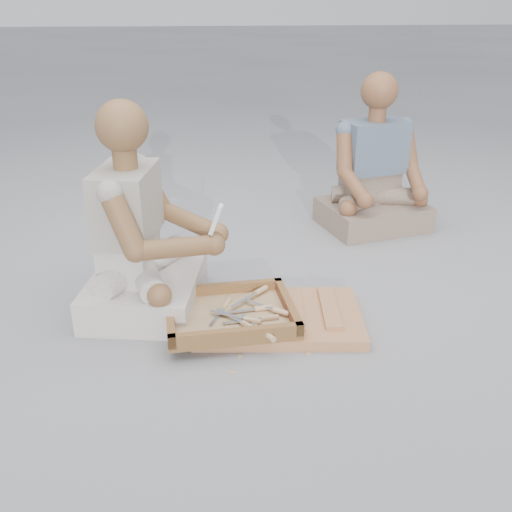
{
  "coord_description": "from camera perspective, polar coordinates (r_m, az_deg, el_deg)",
  "views": [
    {
      "loc": [
        -0.32,
        -1.91,
        1.2
      ],
      "look_at": [
        -0.08,
        0.08,
        0.3
      ],
      "focal_mm": 40.0,
      "sensor_mm": 36.0,
      "label": 1
    }
  ],
  "objects": [
    {
      "name": "wood_chip_7",
      "position": [
        2.05,
        -2.33,
        -11.54
      ],
      "size": [
        0.02,
        0.02,
        0.0
      ],
      "primitive_type": "cube",
      "rotation": [
        0.0,
        0.0,
        1.56
      ],
      "color": "tan",
      "rests_on": "ground"
    },
    {
      "name": "wood_chip_12",
      "position": [
        2.47,
        -1.17,
        -4.91
      ],
      "size": [
        0.02,
        0.02,
        0.0
      ],
      "primitive_type": "cube",
      "rotation": [
        0.0,
        0.0,
        1.4
      ],
      "color": "tan",
      "rests_on": "ground"
    },
    {
      "name": "tool_tray",
      "position": [
        2.27,
        -2.63,
        -5.85
      ],
      "size": [
        0.52,
        0.43,
        0.07
      ],
      "rotation": [
        0.0,
        0.0,
        0.06
      ],
      "color": "brown",
      "rests_on": "carved_panel"
    },
    {
      "name": "wood_chip_9",
      "position": [
        2.63,
        -7.13,
        -3.13
      ],
      "size": [
        0.02,
        0.02,
        0.0
      ],
      "primitive_type": "cube",
      "rotation": [
        0.0,
        0.0,
        2.22
      ],
      "color": "tan",
      "rests_on": "ground"
    },
    {
      "name": "chisel_0",
      "position": [
        2.2,
        -0.85,
        -6.35
      ],
      "size": [
        0.2,
        0.13,
        0.02
      ],
      "rotation": [
        0.0,
        0.0,
        -0.54
      ],
      "color": "silver",
      "rests_on": "tool_tray"
    },
    {
      "name": "carved_panel",
      "position": [
        2.34,
        2.26,
        -6.13
      ],
      "size": [
        0.72,
        0.52,
        0.04
      ],
      "primitive_type": "cube",
      "rotation": [
        0.0,
        0.0,
        -0.12
      ],
      "color": "#A66B40",
      "rests_on": "ground"
    },
    {
      "name": "chisel_2",
      "position": [
        2.28,
        0.17,
        -5.29
      ],
      "size": [
        0.22,
        0.05,
        0.02
      ],
      "rotation": [
        0.0,
        0.0,
        0.15
      ],
      "color": "silver",
      "rests_on": "tool_tray"
    },
    {
      "name": "mobile_phone",
      "position": [
        2.23,
        -4.02,
        3.7
      ],
      "size": [
        0.07,
        0.06,
        0.12
      ],
      "rotation": [
        -0.35,
        0.0,
        -1.78
      ],
      "color": "white",
      "rests_on": "craftsman"
    },
    {
      "name": "chisel_4",
      "position": [
        2.22,
        0.81,
        -6.28
      ],
      "size": [
        0.22,
        0.04,
        0.02
      ],
      "rotation": [
        0.0,
        0.0,
        0.1
      ],
      "color": "silver",
      "rests_on": "tool_tray"
    },
    {
      "name": "wood_chip_13",
      "position": [
        2.17,
        3.87,
        -9.43
      ],
      "size": [
        0.02,
        0.02,
        0.0
      ],
      "primitive_type": "cube",
      "rotation": [
        0.0,
        0.0,
        0.02
      ],
      "color": "tan",
      "rests_on": "ground"
    },
    {
      "name": "wood_chip_1",
      "position": [
        2.13,
        -1.6,
        -10.01
      ],
      "size": [
        0.02,
        0.02,
        0.0
      ],
      "primitive_type": "cube",
      "rotation": [
        0.0,
        0.0,
        1.32
      ],
      "color": "tan",
      "rests_on": "ground"
    },
    {
      "name": "wood_chip_0",
      "position": [
        2.16,
        5.24,
        -9.7
      ],
      "size": [
        0.02,
        0.02,
        0.0
      ],
      "primitive_type": "cube",
      "rotation": [
        0.0,
        0.0,
        0.13
      ],
      "color": "tan",
      "rests_on": "ground"
    },
    {
      "name": "wood_chip_8",
      "position": [
        2.27,
        -8.1,
        -8.02
      ],
      "size": [
        0.02,
        0.02,
        0.0
      ],
      "primitive_type": "cube",
      "rotation": [
        0.0,
        0.0,
        0.97
      ],
      "color": "tan",
      "rests_on": "ground"
    },
    {
      "name": "chisel_1",
      "position": [
        2.18,
        -1.12,
        -6.81
      ],
      "size": [
        0.15,
        0.19,
        0.02
      ],
      "rotation": [
        0.0,
        0.0,
        -0.92
      ],
      "color": "silver",
      "rests_on": "tool_tray"
    },
    {
      "name": "companion",
      "position": [
        3.31,
        11.74,
        7.66
      ],
      "size": [
        0.64,
        0.55,
        0.86
      ],
      "rotation": [
        0.0,
        0.0,
        3.37
      ],
      "color": "gray",
      "rests_on": "ground"
    },
    {
      "name": "wood_chip_5",
      "position": [
        2.35,
        -2.26,
        -6.51
      ],
      "size": [
        0.02,
        0.02,
        0.0
      ],
      "primitive_type": "cube",
      "rotation": [
        0.0,
        0.0,
        0.45
      ],
      "color": "tan",
      "rests_on": "ground"
    },
    {
      "name": "chisel_3",
      "position": [
        2.26,
        2.07,
        -5.43
      ],
      "size": [
        0.18,
        0.16,
        0.02
      ],
      "rotation": [
        0.0,
        0.0,
        -0.71
      ],
      "color": "silver",
      "rests_on": "tool_tray"
    },
    {
      "name": "chisel_6",
      "position": [
        2.12,
        0.94,
        -7.7
      ],
      "size": [
        0.11,
        0.21,
        0.02
      ],
      "rotation": [
        0.0,
        0.0,
        -1.12
      ],
      "color": "silver",
      "rests_on": "tool_tray"
    },
    {
      "name": "wood_chip_4",
      "position": [
        2.27,
        -1.23,
        -7.74
      ],
      "size": [
        0.02,
        0.02,
        0.0
      ],
      "primitive_type": "cube",
      "rotation": [
        0.0,
        0.0,
        0.53
      ],
      "color": "tan",
      "rests_on": "ground"
    },
    {
      "name": "wood_chip_11",
      "position": [
        2.42,
        5.52,
        -5.61
      ],
      "size": [
        0.02,
        0.02,
        0.0
      ],
      "primitive_type": "cube",
      "rotation": [
        0.0,
        0.0,
        0.94
      ],
      "color": "tan",
      "rests_on": "ground"
    },
    {
      "name": "ground",
      "position": [
        2.28,
        2.21,
        -7.65
      ],
      "size": [
        60.0,
        60.0,
        0.0
      ],
      "primitive_type": "plane",
      "color": "gray",
      "rests_on": "ground"
    },
    {
      "name": "chisel_7",
      "position": [
        2.32,
        -3.16,
        -5.04
      ],
      "size": [
        0.1,
        0.21,
        0.02
      ],
      "rotation": [
        0.0,
        0.0,
        1.16
      ],
      "color": "silver",
      "rests_on": "tool_tray"
    },
    {
      "name": "wood_chip_6",
      "position": [
        2.27,
        1.4,
        -7.66
      ],
      "size": [
        0.02,
        0.02,
        0.0
      ],
      "primitive_type": "cube",
      "rotation": [
        0.0,
        0.0,
        1.66
      ],
      "color": "tan",
      "rests_on": "ground"
    },
    {
      "name": "wood_chip_3",
      "position": [
        2.58,
        4.48,
        -3.62
      ],
      "size": [
        0.02,
        0.02,
        0.0
      ],
      "primitive_type": "cube",
      "rotation": [
        0.0,
        0.0,
        0.91
      ],
      "color": "tan",
      "rests_on": "ground"
    },
    {
      "name": "wood_chip_2",
      "position": [
        2.43,
        1.31,
        -5.42
      ],
      "size": [
        0.02,
        0.02,
        0.0
      ],
      "primitive_type": "cube",
      "rotation": [
        0.0,
        0.0,
        2.76
      ],
      "color": "tan",
      "rests_on": "ground"
    },
    {
      "name": "craftsman",
      "position": [
        2.39,
        -11.42,
        1.42
      ],
      "size": [
        0.63,
        0.63,
        0.87
      ],
      "rotation": [
        0.0,
        0.0,
        -1.76
      ],
      "color": "silver",
      "rests_on": "ground"
    },
    {
      "name": "wood_chip_10",
      "position": [
        2.56,
        -0.53,
        -3.71
      ],
      "size": [
        0.02,
        0.02,
        0.0
      ],
      "primitive_type": "cube",
      "rotation": [
        0.0,
        0.0,
        2.89
      ],
      "color": "tan",
      "rests_on": "ground"
    },
    {
      "name": "chisel_5",
      "position": [
        2.39,
        0.17,
        -3.62
      ],
      "size": [
        0.17,
        0.16,
        0.02
      ],
      "rotation": [
        0.0,
        0.0,
        0.76
      ],
      "color": "silver",
      "rests_on": "tool_tray"
    }
  ]
}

